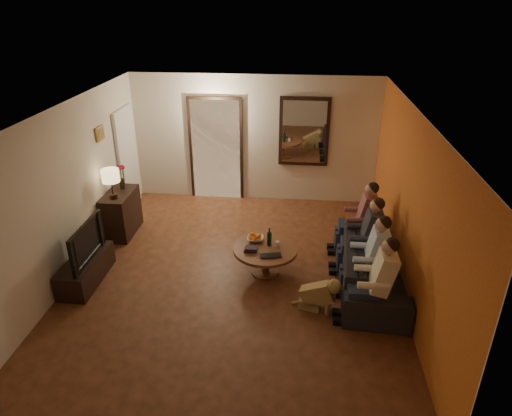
# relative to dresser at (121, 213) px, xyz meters

# --- Properties ---
(floor) EXTENTS (5.00, 6.00, 0.01)m
(floor) POSITION_rel_dresser_xyz_m (2.25, -1.19, -0.40)
(floor) COLOR #462813
(floor) RESTS_ON ground
(ceiling) EXTENTS (5.00, 6.00, 0.01)m
(ceiling) POSITION_rel_dresser_xyz_m (2.25, -1.19, 2.20)
(ceiling) COLOR white
(ceiling) RESTS_ON back_wall
(back_wall) EXTENTS (5.00, 0.02, 2.60)m
(back_wall) POSITION_rel_dresser_xyz_m (2.25, 1.81, 0.90)
(back_wall) COLOR beige
(back_wall) RESTS_ON floor
(front_wall) EXTENTS (5.00, 0.02, 2.60)m
(front_wall) POSITION_rel_dresser_xyz_m (2.25, -4.19, 0.90)
(front_wall) COLOR beige
(front_wall) RESTS_ON floor
(left_wall) EXTENTS (0.02, 6.00, 2.60)m
(left_wall) POSITION_rel_dresser_xyz_m (-0.25, -1.19, 0.90)
(left_wall) COLOR beige
(left_wall) RESTS_ON floor
(right_wall) EXTENTS (0.02, 6.00, 2.60)m
(right_wall) POSITION_rel_dresser_xyz_m (4.75, -1.19, 0.90)
(right_wall) COLOR beige
(right_wall) RESTS_ON floor
(orange_accent) EXTENTS (0.01, 6.00, 2.60)m
(orange_accent) POSITION_rel_dresser_xyz_m (4.74, -1.19, 0.90)
(orange_accent) COLOR #C35D21
(orange_accent) RESTS_ON right_wall
(kitchen_doorway) EXTENTS (1.00, 0.06, 2.10)m
(kitchen_doorway) POSITION_rel_dresser_xyz_m (1.45, 1.79, 0.65)
(kitchen_doorway) COLOR #FFE0A5
(kitchen_doorway) RESTS_ON floor
(door_trim) EXTENTS (1.12, 0.04, 2.22)m
(door_trim) POSITION_rel_dresser_xyz_m (1.45, 1.78, 0.65)
(door_trim) COLOR black
(door_trim) RESTS_ON floor
(fridge_glimpse) EXTENTS (0.45, 0.03, 1.70)m
(fridge_glimpse) POSITION_rel_dresser_xyz_m (1.70, 1.79, 0.50)
(fridge_glimpse) COLOR silver
(fridge_glimpse) RESTS_ON floor
(mirror_frame) EXTENTS (1.00, 0.05, 1.40)m
(mirror_frame) POSITION_rel_dresser_xyz_m (3.25, 1.77, 1.10)
(mirror_frame) COLOR black
(mirror_frame) RESTS_ON back_wall
(mirror_glass) EXTENTS (0.86, 0.02, 1.26)m
(mirror_glass) POSITION_rel_dresser_xyz_m (3.25, 1.74, 1.10)
(mirror_glass) COLOR white
(mirror_glass) RESTS_ON back_wall
(white_door) EXTENTS (0.06, 0.85, 2.04)m
(white_door) POSITION_rel_dresser_xyz_m (-0.21, 1.11, 0.62)
(white_door) COLOR white
(white_door) RESTS_ON floor
(framed_art) EXTENTS (0.03, 0.28, 0.24)m
(framed_art) POSITION_rel_dresser_xyz_m (-0.22, 0.11, 1.45)
(framed_art) COLOR #B28C33
(framed_art) RESTS_ON left_wall
(art_canvas) EXTENTS (0.01, 0.22, 0.18)m
(art_canvas) POSITION_rel_dresser_xyz_m (-0.21, 0.11, 1.45)
(art_canvas) COLOR brown
(art_canvas) RESTS_ON left_wall
(dresser) EXTENTS (0.45, 0.90, 0.80)m
(dresser) POSITION_rel_dresser_xyz_m (0.00, 0.00, 0.00)
(dresser) COLOR black
(dresser) RESTS_ON floor
(table_lamp) EXTENTS (0.30, 0.30, 0.54)m
(table_lamp) POSITION_rel_dresser_xyz_m (0.00, -0.22, 0.67)
(table_lamp) COLOR beige
(table_lamp) RESTS_ON dresser
(flower_vase) EXTENTS (0.14, 0.14, 0.44)m
(flower_vase) POSITION_rel_dresser_xyz_m (0.00, 0.22, 0.62)
(flower_vase) COLOR #A8122C
(flower_vase) RESTS_ON dresser
(tv_stand) EXTENTS (0.45, 1.17, 0.39)m
(tv_stand) POSITION_rel_dresser_xyz_m (0.00, -1.56, -0.20)
(tv_stand) COLOR black
(tv_stand) RESTS_ON floor
(tv) EXTENTS (1.04, 0.14, 0.60)m
(tv) POSITION_rel_dresser_xyz_m (0.00, -1.56, 0.29)
(tv) COLOR black
(tv) RESTS_ON tv_stand
(sofa) EXTENTS (2.36, 1.06, 0.67)m
(sofa) POSITION_rel_dresser_xyz_m (4.35, -1.20, -0.06)
(sofa) COLOR black
(sofa) RESTS_ON floor
(person_a) EXTENTS (0.60, 0.40, 1.20)m
(person_a) POSITION_rel_dresser_xyz_m (4.25, -2.10, 0.20)
(person_a) COLOR tan
(person_a) RESTS_ON sofa
(person_b) EXTENTS (0.60, 0.40, 1.20)m
(person_b) POSITION_rel_dresser_xyz_m (4.25, -1.50, 0.20)
(person_b) COLOR tan
(person_b) RESTS_ON sofa
(person_c) EXTENTS (0.60, 0.40, 1.20)m
(person_c) POSITION_rel_dresser_xyz_m (4.25, -0.90, 0.20)
(person_c) COLOR tan
(person_c) RESTS_ON sofa
(person_d) EXTENTS (0.60, 0.40, 1.20)m
(person_d) POSITION_rel_dresser_xyz_m (4.25, -0.30, 0.20)
(person_d) COLOR tan
(person_d) RESTS_ON sofa
(dog) EXTENTS (0.60, 0.36, 0.56)m
(dog) POSITION_rel_dresser_xyz_m (3.51, -1.91, -0.12)
(dog) COLOR #AB8B4F
(dog) RESTS_ON floor
(coffee_table) EXTENTS (1.13, 1.13, 0.45)m
(coffee_table) POSITION_rel_dresser_xyz_m (2.72, -1.06, -0.17)
(coffee_table) COLOR brown
(coffee_table) RESTS_ON floor
(bowl) EXTENTS (0.26, 0.26, 0.06)m
(bowl) POSITION_rel_dresser_xyz_m (2.54, -0.84, 0.08)
(bowl) COLOR white
(bowl) RESTS_ON coffee_table
(oranges) EXTENTS (0.20, 0.20, 0.08)m
(oranges) POSITION_rel_dresser_xyz_m (2.54, -0.84, 0.15)
(oranges) COLOR orange
(oranges) RESTS_ON bowl
(wine_bottle) EXTENTS (0.07, 0.07, 0.31)m
(wine_bottle) POSITION_rel_dresser_xyz_m (2.77, -0.96, 0.21)
(wine_bottle) COLOR black
(wine_bottle) RESTS_ON coffee_table
(wine_glass) EXTENTS (0.06, 0.06, 0.10)m
(wine_glass) POSITION_rel_dresser_xyz_m (2.90, -1.01, 0.10)
(wine_glass) COLOR silver
(wine_glass) RESTS_ON coffee_table
(book_stack) EXTENTS (0.20, 0.15, 0.07)m
(book_stack) POSITION_rel_dresser_xyz_m (2.50, -1.16, 0.09)
(book_stack) COLOR black
(book_stack) RESTS_ON coffee_table
(laptop) EXTENTS (0.36, 0.27, 0.03)m
(laptop) POSITION_rel_dresser_xyz_m (2.82, -1.34, 0.06)
(laptop) COLOR black
(laptop) RESTS_ON coffee_table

